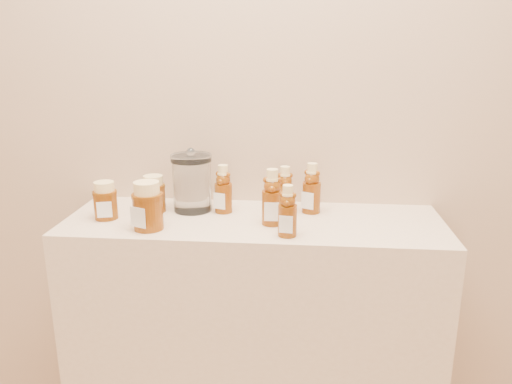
# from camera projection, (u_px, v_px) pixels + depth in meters

# --- Properties ---
(wall_back) EXTENTS (3.50, 0.02, 2.70)m
(wall_back) POSITION_uv_depth(u_px,v_px,m) (259.00, 71.00, 1.65)
(wall_back) COLOR tan
(wall_back) RESTS_ON ground
(display_table) EXTENTS (1.20, 0.40, 0.90)m
(display_table) POSITION_uv_depth(u_px,v_px,m) (254.00, 343.00, 1.71)
(display_table) COLOR beige
(display_table) RESTS_ON ground
(bear_bottle_back_left) EXTENTS (0.08, 0.08, 0.18)m
(bear_bottle_back_left) POSITION_uv_depth(u_px,v_px,m) (223.00, 186.00, 1.63)
(bear_bottle_back_left) COLOR #622B07
(bear_bottle_back_left) RESTS_ON display_table
(bear_bottle_back_mid) EXTENTS (0.07, 0.07, 0.18)m
(bear_bottle_back_mid) POSITION_uv_depth(u_px,v_px,m) (285.00, 187.00, 1.63)
(bear_bottle_back_mid) COLOR #622B07
(bear_bottle_back_mid) RESTS_ON display_table
(bear_bottle_back_right) EXTENTS (0.09, 0.09, 0.19)m
(bear_bottle_back_right) POSITION_uv_depth(u_px,v_px,m) (312.00, 185.00, 1.63)
(bear_bottle_back_right) COLOR #622B07
(bear_bottle_back_right) RESTS_ON display_table
(bear_bottle_front_left) EXTENTS (0.07, 0.07, 0.20)m
(bear_bottle_front_left) POSITION_uv_depth(u_px,v_px,m) (272.00, 193.00, 1.52)
(bear_bottle_front_left) COLOR #622B07
(bear_bottle_front_left) RESTS_ON display_table
(bear_bottle_front_right) EXTENTS (0.07, 0.07, 0.17)m
(bear_bottle_front_right) POSITION_uv_depth(u_px,v_px,m) (288.00, 207.00, 1.43)
(bear_bottle_front_right) COLOR #622B07
(bear_bottle_front_right) RESTS_ON display_table
(honey_jar_left) EXTENTS (0.09, 0.09, 0.12)m
(honey_jar_left) POSITION_uv_depth(u_px,v_px,m) (105.00, 200.00, 1.58)
(honey_jar_left) COLOR #622B07
(honey_jar_left) RESTS_ON display_table
(honey_jar_back) EXTENTS (0.08, 0.08, 0.12)m
(honey_jar_back) POSITION_uv_depth(u_px,v_px,m) (154.00, 194.00, 1.65)
(honey_jar_back) COLOR #622B07
(honey_jar_back) RESTS_ON display_table
(honey_jar_front) EXTENTS (0.12, 0.12, 0.15)m
(honey_jar_front) POSITION_uv_depth(u_px,v_px,m) (148.00, 206.00, 1.49)
(honey_jar_front) COLOR #622B07
(honey_jar_front) RESTS_ON display_table
(glass_canister) EXTENTS (0.14, 0.14, 0.21)m
(glass_canister) POSITION_uv_depth(u_px,v_px,m) (192.00, 180.00, 1.65)
(glass_canister) COLOR white
(glass_canister) RESTS_ON display_table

